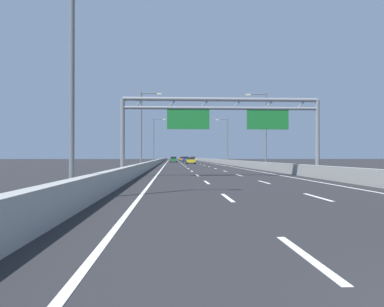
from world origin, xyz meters
TOP-DOWN VIEW (x-y plane):
  - ground_plane at (0.00, 100.00)m, footprint 260.00×260.00m
  - lane_dash_left_0 at (-1.80, 3.50)m, footprint 0.16×3.00m
  - lane_dash_left_1 at (-1.80, 12.50)m, footprint 0.16×3.00m
  - lane_dash_left_2 at (-1.80, 21.50)m, footprint 0.16×3.00m
  - lane_dash_left_3 at (-1.80, 30.50)m, footprint 0.16×3.00m
  - lane_dash_left_4 at (-1.80, 39.50)m, footprint 0.16×3.00m
  - lane_dash_left_5 at (-1.80, 48.50)m, footprint 0.16×3.00m
  - lane_dash_left_6 at (-1.80, 57.50)m, footprint 0.16×3.00m
  - lane_dash_left_7 at (-1.80, 66.50)m, footprint 0.16×3.00m
  - lane_dash_left_8 at (-1.80, 75.50)m, footprint 0.16×3.00m
  - lane_dash_left_9 at (-1.80, 84.50)m, footprint 0.16×3.00m
  - lane_dash_left_10 at (-1.80, 93.50)m, footprint 0.16×3.00m
  - lane_dash_left_11 at (-1.80, 102.50)m, footprint 0.16×3.00m
  - lane_dash_left_12 at (-1.80, 111.50)m, footprint 0.16×3.00m
  - lane_dash_left_13 at (-1.80, 120.50)m, footprint 0.16×3.00m
  - lane_dash_left_14 at (-1.80, 129.50)m, footprint 0.16×3.00m
  - lane_dash_left_15 at (-1.80, 138.50)m, footprint 0.16×3.00m
  - lane_dash_left_16 at (-1.80, 147.50)m, footprint 0.16×3.00m
  - lane_dash_left_17 at (-1.80, 156.50)m, footprint 0.16×3.00m
  - lane_dash_right_1 at (1.80, 12.50)m, footprint 0.16×3.00m
  - lane_dash_right_2 at (1.80, 21.50)m, footprint 0.16×3.00m
  - lane_dash_right_3 at (1.80, 30.50)m, footprint 0.16×3.00m
  - lane_dash_right_4 at (1.80, 39.50)m, footprint 0.16×3.00m
  - lane_dash_right_5 at (1.80, 48.50)m, footprint 0.16×3.00m
  - lane_dash_right_6 at (1.80, 57.50)m, footprint 0.16×3.00m
  - lane_dash_right_7 at (1.80, 66.50)m, footprint 0.16×3.00m
  - lane_dash_right_8 at (1.80, 75.50)m, footprint 0.16×3.00m
  - lane_dash_right_9 at (1.80, 84.50)m, footprint 0.16×3.00m
  - lane_dash_right_10 at (1.80, 93.50)m, footprint 0.16×3.00m
  - lane_dash_right_11 at (1.80, 102.50)m, footprint 0.16×3.00m
  - lane_dash_right_12 at (1.80, 111.50)m, footprint 0.16×3.00m
  - lane_dash_right_13 at (1.80, 120.50)m, footprint 0.16×3.00m
  - lane_dash_right_14 at (1.80, 129.50)m, footprint 0.16×3.00m
  - lane_dash_right_15 at (1.80, 138.50)m, footprint 0.16×3.00m
  - lane_dash_right_16 at (1.80, 147.50)m, footprint 0.16×3.00m
  - lane_dash_right_17 at (1.80, 156.50)m, footprint 0.16×3.00m
  - edge_line_left at (-5.25, 88.00)m, footprint 0.16×176.00m
  - edge_line_right at (5.25, 88.00)m, footprint 0.16×176.00m
  - barrier_left at (-6.90, 110.00)m, footprint 0.45×220.00m
  - barrier_right at (6.90, 110.00)m, footprint 0.45×220.00m
  - sign_gantry at (0.13, 28.53)m, footprint 16.11×0.36m
  - streetlamp_left_near at (-7.47, 12.01)m, footprint 2.58×0.28m
  - streetlamp_left_mid at (-7.47, 45.29)m, footprint 2.58×0.28m
  - streetlamp_right_mid at (7.47, 45.29)m, footprint 2.58×0.28m
  - streetlamp_left_far at (-7.47, 78.56)m, footprint 2.58×0.28m
  - streetlamp_right_far at (7.47, 78.56)m, footprint 2.58×0.28m
  - green_car at (-3.46, 103.30)m, footprint 1.72×4.33m
  - white_car at (3.43, 132.61)m, footprint 1.88×4.42m
  - yellow_car at (0.17, 81.82)m, footprint 1.89×4.46m
  - red_car at (-3.44, 109.62)m, footprint 1.81×4.30m
  - blue_car at (0.16, 111.42)m, footprint 1.75×4.24m
  - orange_car at (-0.24, 133.30)m, footprint 1.86×4.13m

SIDE VIEW (x-z plane):
  - ground_plane at x=0.00m, z-range 0.00..0.00m
  - lane_dash_left_0 at x=-1.80m, z-range 0.00..0.01m
  - lane_dash_left_1 at x=-1.80m, z-range 0.00..0.01m
  - lane_dash_left_2 at x=-1.80m, z-range 0.00..0.01m
  - lane_dash_left_3 at x=-1.80m, z-range 0.00..0.01m
  - lane_dash_left_4 at x=-1.80m, z-range 0.00..0.01m
  - lane_dash_left_5 at x=-1.80m, z-range 0.00..0.01m
  - lane_dash_left_6 at x=-1.80m, z-range 0.00..0.01m
  - lane_dash_left_7 at x=-1.80m, z-range 0.00..0.01m
  - lane_dash_left_8 at x=-1.80m, z-range 0.00..0.01m
  - lane_dash_left_9 at x=-1.80m, z-range 0.00..0.01m
  - lane_dash_left_10 at x=-1.80m, z-range 0.00..0.01m
  - lane_dash_left_11 at x=-1.80m, z-range 0.00..0.01m
  - lane_dash_left_12 at x=-1.80m, z-range 0.00..0.01m
  - lane_dash_left_13 at x=-1.80m, z-range 0.00..0.01m
  - lane_dash_left_14 at x=-1.80m, z-range 0.00..0.01m
  - lane_dash_left_15 at x=-1.80m, z-range 0.00..0.01m
  - lane_dash_left_16 at x=-1.80m, z-range 0.00..0.01m
  - lane_dash_left_17 at x=-1.80m, z-range 0.00..0.01m
  - lane_dash_right_1 at x=1.80m, z-range 0.00..0.01m
  - lane_dash_right_2 at x=1.80m, z-range 0.00..0.01m
  - lane_dash_right_3 at x=1.80m, z-range 0.00..0.01m
  - lane_dash_right_4 at x=1.80m, z-range 0.00..0.01m
  - lane_dash_right_5 at x=1.80m, z-range 0.00..0.01m
  - lane_dash_right_6 at x=1.80m, z-range 0.00..0.01m
  - lane_dash_right_7 at x=1.80m, z-range 0.00..0.01m
  - lane_dash_right_8 at x=1.80m, z-range 0.00..0.01m
  - lane_dash_right_9 at x=1.80m, z-range 0.00..0.01m
  - lane_dash_right_10 at x=1.80m, z-range 0.00..0.01m
  - lane_dash_right_11 at x=1.80m, z-range 0.00..0.01m
  - lane_dash_right_12 at x=1.80m, z-range 0.00..0.01m
  - lane_dash_right_13 at x=1.80m, z-range 0.00..0.01m
  - lane_dash_right_14 at x=1.80m, z-range 0.00..0.01m
  - lane_dash_right_15 at x=1.80m, z-range 0.00..0.01m
  - lane_dash_right_16 at x=1.80m, z-range 0.00..0.01m
  - lane_dash_right_17 at x=1.80m, z-range 0.00..0.01m
  - edge_line_left at x=-5.25m, z-range 0.00..0.01m
  - edge_line_right at x=5.25m, z-range 0.00..0.01m
  - barrier_left at x=-6.90m, z-range 0.00..0.95m
  - barrier_right at x=6.90m, z-range 0.00..0.95m
  - yellow_car at x=0.17m, z-range 0.04..1.41m
  - green_car at x=-3.46m, z-range 0.03..1.44m
  - orange_car at x=-0.24m, z-range 0.03..1.47m
  - white_car at x=3.43m, z-range 0.03..1.51m
  - red_car at x=-3.44m, z-range 0.02..1.53m
  - blue_car at x=0.16m, z-range 0.01..1.54m
  - sign_gantry at x=0.13m, z-range 1.63..7.99m
  - streetlamp_left_near at x=-7.47m, z-range 0.65..10.15m
  - streetlamp_left_mid at x=-7.47m, z-range 0.65..10.15m
  - streetlamp_right_mid at x=7.47m, z-range 0.65..10.15m
  - streetlamp_left_far at x=-7.47m, z-range 0.65..10.15m
  - streetlamp_right_far at x=7.47m, z-range 0.65..10.15m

